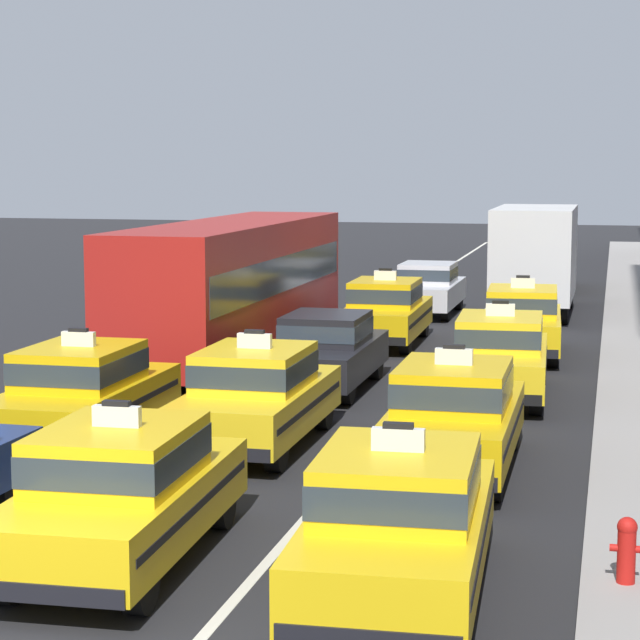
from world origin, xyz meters
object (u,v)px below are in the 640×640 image
Objects in this scene: taxi_right_sixth at (547,265)px; taxi_right_nearest at (399,520)px; box_truck_right_fifth at (536,255)px; taxi_right_third at (500,355)px; sedan_center_third at (327,349)px; taxi_center_fourth at (386,310)px; taxi_center_nearest at (122,490)px; sedan_center_fifth at (428,287)px; bus_left_third at (234,281)px; taxi_right_fourth at (522,320)px; taxi_center_second at (257,394)px; fire_hydrant at (627,547)px; taxi_left_second at (83,392)px; taxi_right_second at (454,415)px.

taxi_right_nearest is at bearing -89.61° from taxi_right_sixth.
taxi_right_sixth is at bearing 90.50° from box_truck_right_fifth.
taxi_right_third is (0.02, 11.45, 0.00)m from taxi_right_nearest.
sedan_center_third is 0.93× the size of taxi_right_nearest.
taxi_center_fourth is at bearing 100.91° from taxi_right_nearest.
sedan_center_fifth is at bearing 89.92° from taxi_center_nearest.
bus_left_third is at bearing -122.85° from box_truck_right_fifth.
box_truck_right_fifth reaches higher than taxi_right_fourth.
taxi_center_second is 1.06× the size of sedan_center_fifth.
box_truck_right_fifth is 24.74m from fire_hydrant.
sedan_center_fifth is 0.62× the size of box_truck_right_fifth.
fire_hydrant is at bearing -31.07° from taxi_left_second.
taxi_right_second is (6.20, -0.36, 0.00)m from taxi_left_second.
taxi_left_second is at bearing 136.89° from taxi_right_nearest.
taxi_right_fourth is at bearing 89.80° from taxi_right_nearest.
taxi_right_second is 0.66× the size of box_truck_right_fifth.
taxi_center_second is at bearing -108.66° from taxi_right_fourth.
taxi_left_second is 27.35m from taxi_right_sixth.
sedan_center_third is 0.93× the size of taxi_right_sixth.
fire_hydrant is (2.38, 0.68, -0.33)m from taxi_right_nearest.
sedan_center_fifth is (0.17, 17.78, -0.03)m from taxi_center_second.
taxi_center_nearest is at bearing -95.52° from taxi_right_sixth.
taxi_center_fourth is at bearing 162.71° from taxi_right_fourth.
taxi_left_second is 0.99× the size of taxi_right_nearest.
taxi_right_third is 0.67× the size of box_truck_right_fifth.
taxi_center_fourth is 18.25m from taxi_right_nearest.
bus_left_third is 2.43× the size of taxi_right_sixth.
taxi_left_second is 0.66× the size of box_truck_right_fifth.
sedan_center_fifth is 8.08m from taxi_right_fourth.
taxi_center_second is 0.66× the size of box_truck_right_fifth.
bus_left_third is at bearing 130.56° from sedan_center_third.
taxi_right_second is (3.34, -0.83, 0.00)m from taxi_center_second.
taxi_left_second is at bearing -99.41° from sedan_center_fifth.
bus_left_third reaches higher than taxi_center_second.
box_truck_right_fifth is at bearing 90.09° from taxi_right_second.
sedan_center_fifth is 0.93× the size of taxi_right_third.
taxi_center_nearest and taxi_center_fourth have the same top height.
taxi_left_second reaches higher than sedan_center_fifth.
taxi_right_second is at bearing -89.91° from box_truck_right_fifth.
taxi_right_nearest is 11.45m from taxi_right_third.
taxi_right_sixth reaches higher than sedan_center_fifth.
taxi_center_second is at bearing 166.01° from taxi_right_second.
taxi_center_second is (2.86, 0.47, 0.00)m from taxi_left_second.
sedan_center_third is at bearing -98.85° from taxi_right_sixth.
taxi_right_third reaches higher than sedan_center_fifth.
box_truck_right_fifth is (3.14, 1.08, 0.93)m from sedan_center_fifth.
taxi_right_third is 1.00× the size of taxi_right_fourth.
taxi_right_nearest is 25.28m from box_truck_right_fifth.
taxi_center_nearest is at bearing -89.60° from taxi_center_fourth.
sedan_center_third is 12.36m from fire_hydrant.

